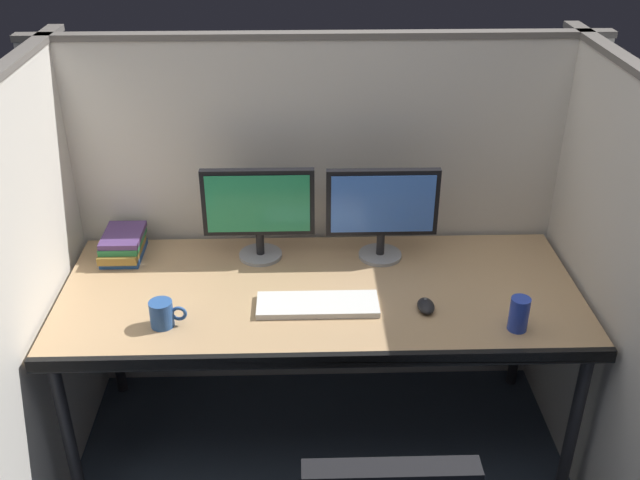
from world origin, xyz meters
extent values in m
cube|color=beige|center=(0.00, 0.74, 0.78)|extent=(2.20, 0.05, 1.55)
cube|color=#605B56|center=(0.00, 0.74, 1.56)|extent=(2.21, 0.06, 0.02)
cube|color=beige|center=(-0.99, 0.20, 0.78)|extent=(0.05, 1.40, 1.55)
cube|color=beige|center=(0.99, 0.20, 0.78)|extent=(0.05, 1.40, 1.55)
cube|color=tan|center=(0.00, 0.30, 0.72)|extent=(1.90, 0.80, 0.04)
cube|color=black|center=(0.00, -0.09, 0.72)|extent=(1.90, 0.02, 0.05)
cylinder|color=black|center=(-0.89, -0.04, 0.35)|extent=(0.04, 0.04, 0.70)
cylinder|color=black|center=(0.89, -0.04, 0.35)|extent=(0.04, 0.04, 0.70)
cylinder|color=black|center=(-0.89, 0.64, 0.35)|extent=(0.04, 0.04, 0.70)
cylinder|color=black|center=(0.89, 0.64, 0.35)|extent=(0.04, 0.04, 0.70)
cylinder|color=gray|center=(-0.23, 0.55, 0.75)|extent=(0.17, 0.17, 0.01)
cylinder|color=black|center=(-0.23, 0.55, 0.80)|extent=(0.03, 0.03, 0.09)
cube|color=black|center=(-0.23, 0.55, 0.98)|extent=(0.43, 0.03, 0.27)
cube|color=#268C59|center=(-0.23, 0.53, 0.98)|extent=(0.39, 0.01, 0.23)
cylinder|color=gray|center=(0.24, 0.53, 0.75)|extent=(0.17, 0.17, 0.01)
cylinder|color=black|center=(0.24, 0.53, 0.80)|extent=(0.03, 0.03, 0.09)
cube|color=black|center=(0.24, 0.53, 0.98)|extent=(0.43, 0.03, 0.27)
cube|color=#3F72D8|center=(0.24, 0.52, 0.98)|extent=(0.39, 0.01, 0.23)
cube|color=silver|center=(-0.01, 0.18, 0.75)|extent=(0.43, 0.15, 0.02)
ellipsoid|color=black|center=(0.37, 0.16, 0.76)|extent=(0.06, 0.10, 0.03)
cylinder|color=#59595B|center=(0.37, 0.17, 0.77)|extent=(0.01, 0.01, 0.01)
cylinder|color=#263FB2|center=(0.66, 0.03, 0.80)|extent=(0.07, 0.07, 0.12)
cube|color=#1E478C|center=(-0.77, 0.57, 0.75)|extent=(0.15, 0.21, 0.02)
cube|color=olive|center=(-0.77, 0.56, 0.78)|extent=(0.15, 0.21, 0.03)
cube|color=#26723F|center=(-0.77, 0.57, 0.81)|extent=(0.15, 0.21, 0.02)
cube|color=#4C3366|center=(-0.77, 0.57, 0.83)|extent=(0.15, 0.21, 0.02)
cylinder|color=#264C8C|center=(-0.54, 0.09, 0.79)|extent=(0.08, 0.08, 0.09)
torus|color=#264C8C|center=(-0.48, 0.09, 0.79)|extent=(0.06, 0.01, 0.06)
camera|label=1|loc=(-0.07, -1.95, 2.18)|focal=40.69mm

